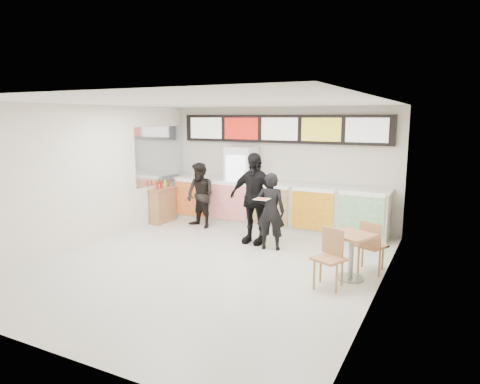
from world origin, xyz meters
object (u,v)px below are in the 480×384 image
Objects in this scene: customer_mid at (254,198)px; drinks_fridge at (241,185)px; service_counter at (274,205)px; customer_main at (271,211)px; customer_left at (200,195)px; cafe_table at (351,248)px; condiment_ledge at (163,205)px.

drinks_fridge is at bearing 129.09° from customer_mid.
service_counter is 1.51m from customer_mid.
customer_left is (-2.27, 0.88, 0.00)m from customer_main.
condiment_ledge reaches higher than cafe_table.
condiment_ledge is (-5.32, 1.84, -0.09)m from cafe_table.
condiment_ledge is at bearing -165.94° from customer_left.
customer_mid reaches higher than service_counter.
condiment_ledge is at bearing 171.54° from customer_mid.
customer_mid is (-0.52, 0.28, 0.19)m from customer_main.
customer_left is (-0.71, -0.85, -0.18)m from drinks_fridge.
drinks_fridge reaches higher than cafe_table.
service_counter reaches higher than cafe_table.
cafe_table is (2.50, -2.65, -0.02)m from service_counter.
cafe_table is (2.39, -1.21, -0.44)m from customer_mid.
service_counter is at bearing 97.75° from customer_mid.
service_counter is 3.40× the size of customer_left.
cafe_table is (3.43, -2.67, -0.45)m from drinks_fridge.
condiment_ledge is at bearing -156.13° from drinks_fridge.
customer_left is at bearing -153.10° from service_counter.
customer_left is 0.82× the size of customer_mid.
service_counter is 2.94m from condiment_ledge.
customer_mid is at bearing -12.05° from condiment_ledge.
service_counter is 2.78× the size of drinks_fridge.
customer_mid reaches higher than cafe_table.
customer_main is at bearing -6.35° from customer_left.
service_counter is at bearing 157.53° from cafe_table.
customer_main is 1.49× the size of condiment_ledge.
customer_mid is (1.75, -0.61, 0.18)m from customer_left.
customer_left is 1.50× the size of condiment_ledge.
customer_left is 0.98× the size of cafe_table.
cafe_table is at bearing -23.24° from customer_mid.
customer_main is at bearing -48.13° from drinks_fridge.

